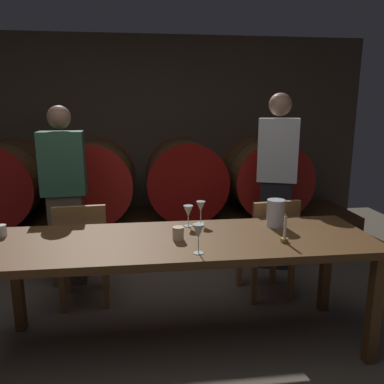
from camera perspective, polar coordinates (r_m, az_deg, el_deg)
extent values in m
cube|color=#473A2D|center=(4.92, -7.80, 8.08)|extent=(5.67, 0.24, 2.47)
cube|color=#4C2D16|center=(4.59, -7.48, -5.68)|extent=(5.10, 0.90, 0.36)
cylinder|color=brown|center=(4.70, -26.51, 1.36)|extent=(0.88, 0.85, 0.88)
cylinder|color=#9E1411|center=(5.11, -24.92, 2.32)|extent=(0.89, 0.03, 0.89)
cylinder|color=#2D2D33|center=(4.70, -26.51, 1.36)|extent=(0.88, 0.04, 0.88)
cylinder|color=brown|center=(4.47, -14.42, 1.77)|extent=(0.88, 0.85, 0.88)
cylinder|color=#B21C16|center=(4.04, -15.18, 0.61)|extent=(0.89, 0.03, 0.89)
cylinder|color=#B21C16|center=(4.90, -13.79, 2.74)|extent=(0.89, 0.03, 0.89)
cylinder|color=#2D2D33|center=(4.47, -14.42, 1.77)|extent=(0.88, 0.04, 0.88)
cylinder|color=brown|center=(4.45, -1.12, 2.14)|extent=(0.88, 0.85, 0.88)
cylinder|color=maroon|center=(4.03, -0.48, 1.00)|extent=(0.89, 0.03, 0.89)
cylinder|color=maroon|center=(4.88, -1.65, 3.07)|extent=(0.89, 0.03, 0.89)
cylinder|color=#2D2D33|center=(4.45, -1.12, 2.14)|extent=(0.88, 0.04, 0.88)
cylinder|color=brown|center=(4.65, 10.81, 2.37)|extent=(0.88, 0.85, 0.88)
cylinder|color=#B21C16|center=(4.24, 12.59, 1.30)|extent=(0.89, 0.03, 0.89)
cylinder|color=#B21C16|center=(5.06, 9.32, 3.26)|extent=(0.89, 0.03, 0.89)
cylinder|color=#2D2D33|center=(4.65, 10.81, 2.37)|extent=(0.88, 0.04, 0.88)
cube|color=brown|center=(2.50, -1.40, -7.56)|extent=(2.52, 0.78, 0.05)
cube|color=brown|center=(2.75, 25.72, -15.80)|extent=(0.07, 0.07, 0.73)
cube|color=brown|center=(3.09, -24.85, -12.48)|extent=(0.07, 0.07, 0.73)
cube|color=brown|center=(3.26, 19.47, -10.70)|extent=(0.07, 0.07, 0.73)
cube|color=olive|center=(3.32, -15.99, -8.63)|extent=(0.43, 0.43, 0.04)
cube|color=olive|center=(3.07, -16.49, -5.84)|extent=(0.40, 0.07, 0.42)
cube|color=olive|center=(3.55, -12.78, -11.01)|extent=(0.05, 0.05, 0.42)
cube|color=olive|center=(3.58, -18.33, -11.16)|extent=(0.05, 0.05, 0.42)
cube|color=olive|center=(3.24, -12.88, -13.40)|extent=(0.05, 0.05, 0.42)
cube|color=olive|center=(3.28, -19.00, -13.54)|extent=(0.05, 0.05, 0.42)
cube|color=olive|center=(3.39, 11.01, -7.94)|extent=(0.44, 0.44, 0.04)
cube|color=olive|center=(3.16, 12.55, -5.11)|extent=(0.40, 0.09, 0.42)
cube|color=olive|center=(3.68, 12.18, -10.11)|extent=(0.05, 0.05, 0.42)
cube|color=olive|center=(3.55, 7.16, -10.78)|extent=(0.05, 0.05, 0.42)
cube|color=olive|center=(3.41, 14.72, -12.19)|extent=(0.05, 0.05, 0.42)
cube|color=olive|center=(3.27, 9.33, -13.03)|extent=(0.05, 0.05, 0.42)
cube|color=brown|center=(3.71, -18.15, -6.72)|extent=(0.31, 0.22, 0.85)
cube|color=#336047|center=(3.54, -18.94, 4.13)|extent=(0.40, 0.27, 0.56)
sphere|color=#8C664C|center=(3.51, -19.41, 10.59)|extent=(0.20, 0.20, 0.20)
cube|color=black|center=(3.96, 12.30, -4.74)|extent=(0.35, 0.29, 0.90)
cube|color=silver|center=(3.81, 12.83, 6.20)|extent=(0.44, 0.36, 0.61)
sphere|color=tan|center=(3.79, 13.16, 12.73)|extent=(0.22, 0.22, 0.22)
cylinder|color=olive|center=(2.50, 13.73, -7.05)|extent=(0.05, 0.05, 0.02)
cylinder|color=#EDE5CC|center=(2.47, 13.84, -5.20)|extent=(0.02, 0.02, 0.14)
cone|color=yellow|center=(2.45, 13.94, -3.32)|extent=(0.01, 0.01, 0.02)
cylinder|color=silver|center=(2.78, 12.50, -3.11)|extent=(0.13, 0.13, 0.20)
cylinder|color=white|center=(2.74, -0.57, -5.13)|extent=(0.06, 0.06, 0.00)
cylinder|color=white|center=(2.73, -0.57, -4.46)|extent=(0.01, 0.01, 0.06)
cone|color=white|center=(2.71, -0.58, -2.94)|extent=(0.07, 0.07, 0.09)
cylinder|color=silver|center=(2.25, 0.97, -9.17)|extent=(0.06, 0.06, 0.00)
cylinder|color=silver|center=(2.23, 0.97, -8.10)|extent=(0.01, 0.01, 0.09)
cone|color=silver|center=(2.21, 0.98, -5.98)|extent=(0.07, 0.07, 0.09)
cylinder|color=silver|center=(2.81, 1.31, -4.67)|extent=(0.06, 0.06, 0.00)
cylinder|color=silver|center=(2.80, 1.31, -3.80)|extent=(0.01, 0.01, 0.09)
cone|color=silver|center=(2.77, 1.32, -2.19)|extent=(0.07, 0.07, 0.08)
cylinder|color=white|center=(2.82, -26.76, -5.22)|extent=(0.06, 0.06, 0.08)
cylinder|color=beige|center=(2.45, -2.09, -6.26)|extent=(0.07, 0.07, 0.09)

